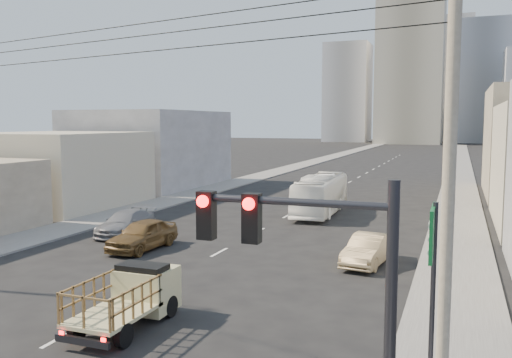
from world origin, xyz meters
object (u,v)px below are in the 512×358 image
Objects in this scene: sedan_brown at (143,235)px; green_sign at (432,256)px; city_bus at (321,194)px; sedan_grey at (126,223)px; traffic_signal at (322,301)px; utility_pole at (448,212)px; flatbed_pickup at (129,294)px; sedan_tan at (368,250)px.

green_sign reaches higher than sedan_brown.
city_bus is 2.06× the size of green_sign.
sedan_grey is 26.23m from traffic_signal.
flatbed_pickup is at bearing 155.63° from utility_pole.
green_sign is at bearing 97.67° from utility_pole.
utility_pole is (0.34, -2.50, 1.44)m from green_sign.
sedan_brown is at bearing 120.19° from flatbed_pickup.
sedan_grey is at bearing 124.56° from flatbed_pickup.
flatbed_pickup is 0.88× the size of green_sign.
traffic_signal is at bearing -124.61° from utility_pole.
traffic_signal is at bearing -76.05° from sedan_tan.
sedan_tan is at bearing 105.04° from green_sign.
utility_pole reaches higher than traffic_signal.
green_sign is at bearing -73.59° from city_bus.
traffic_signal reaches higher than city_bus.
sedan_tan is 0.88× the size of sedan_grey.
city_bus reaches higher than sedan_brown.
sedan_tan is at bearing -10.60° from sedan_grey.
sedan_brown is 0.79× the size of traffic_signal.
sedan_grey is at bearing 141.42° from green_sign.
sedan_brown is 21.98m from traffic_signal.
traffic_signal is 5.21m from green_sign.
traffic_signal reaches higher than green_sign.
utility_pole reaches higher than city_bus.
green_sign is at bearing -34.17° from sedan_brown.
sedan_brown is at bearing 137.79° from utility_pole.
sedan_tan is 15.06m from sedan_grey.
green_sign is at bearing -67.58° from sedan_tan.
utility_pole is at bearing 55.39° from traffic_signal.
city_bus is at bearing 108.09° from utility_pole.
traffic_signal is at bearing -40.34° from flatbed_pickup.
utility_pole reaches higher than sedan_brown.
sedan_tan is (11.86, 1.14, -0.08)m from sedan_brown.
traffic_signal is at bearing -78.80° from city_bus.
sedan_brown is at bearing -167.12° from sedan_tan.
traffic_signal is at bearing -105.55° from green_sign.
sedan_brown is 4.30m from sedan_grey.
utility_pole is (18.73, -17.17, 4.47)m from sedan_grey.
city_bus is at bearing 119.96° from sedan_tan.
sedan_grey is 0.99× the size of green_sign.
traffic_signal is 3.24m from utility_pole.
sedan_grey is (-8.70, 12.63, -0.38)m from flatbed_pickup.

